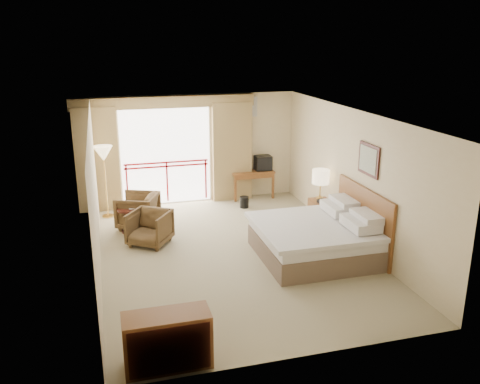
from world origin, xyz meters
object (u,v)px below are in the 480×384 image
object	(u,v)px
wastebasket	(244,202)
side_table	(129,216)
desk	(251,176)
floor_lamp	(103,156)
bed	(317,238)
armchair_far	(139,227)
tv	(263,163)
table_lamp	(321,177)
dresser	(167,340)
armchair_near	(150,244)
nightstand	(320,213)

from	to	relation	value
wastebasket	side_table	size ratio (longest dim) A/B	0.51
desk	floor_lamp	xyz separation A→B (m)	(-3.68, -0.56, 0.89)
desk	wastebasket	size ratio (longest dim) A/B	3.97
floor_lamp	desk	bearing A→B (deg)	8.70
bed	armchair_far	bearing A→B (deg)	141.47
tv	desk	bearing A→B (deg)	179.26
wastebasket	armchair_far	xyz separation A→B (m)	(-2.63, -0.65, -0.14)
wastebasket	armchair_far	world-z (taller)	armchair_far
table_lamp	desk	world-z (taller)	table_lamp
dresser	bed	bearing A→B (deg)	38.98
desk	tv	size ratio (longest dim) A/B	2.64
armchair_far	floor_lamp	distance (m)	1.81
desk	floor_lamp	bearing A→B (deg)	-170.63
wastebasket	floor_lamp	size ratio (longest dim) A/B	0.16
side_table	floor_lamp	world-z (taller)	floor_lamp
armchair_near	dresser	distance (m)	4.10
floor_lamp	nightstand	bearing A→B (deg)	-22.58
side_table	table_lamp	bearing A→B (deg)	-9.36
nightstand	armchair_near	xyz separation A→B (m)	(-3.75, -0.05, -0.30)
bed	armchair_far	xyz separation A→B (m)	(-3.16, 2.52, -0.38)
floor_lamp	tv	bearing A→B (deg)	7.28
bed	nightstand	bearing A→B (deg)	63.86
bed	tv	world-z (taller)	tv
nightstand	armchair_far	bearing A→B (deg)	168.98
tv	armchair_near	distance (m)	4.13
dresser	wastebasket	bearing A→B (deg)	64.94
wastebasket	side_table	xyz separation A→B (m)	(-2.83, -0.92, 0.23)
bed	nightstand	distance (m)	1.69
wastebasket	dresser	world-z (taller)	dresser
floor_lamp	dresser	xyz separation A→B (m)	(0.60, -6.02, -1.08)
table_lamp	dresser	size ratio (longest dim) A/B	0.60
armchair_far	armchair_near	world-z (taller)	armchair_far
table_lamp	dresser	world-z (taller)	table_lamp
table_lamp	tv	distance (m)	2.42
tv	table_lamp	bearing A→B (deg)	-67.07
tv	armchair_near	world-z (taller)	tv
bed	table_lamp	distance (m)	1.88
tv	floor_lamp	size ratio (longest dim) A/B	0.25
table_lamp	wastebasket	size ratio (longest dim) A/B	2.38
side_table	floor_lamp	size ratio (longest dim) A/B	0.32
armchair_far	floor_lamp	xyz separation A→B (m)	(-0.63, 0.89, 1.45)
desk	dresser	distance (m)	7.27
nightstand	wastebasket	size ratio (longest dim) A/B	2.15
armchair_near	bed	bearing A→B (deg)	7.31
wastebasket	armchair_near	world-z (taller)	armchair_near
armchair_far	nightstand	bearing A→B (deg)	98.53
nightstand	dresser	size ratio (longest dim) A/B	0.54
bed	armchair_near	distance (m)	3.37
armchair_near	dresser	bearing A→B (deg)	-59.43
bed	desk	world-z (taller)	bed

